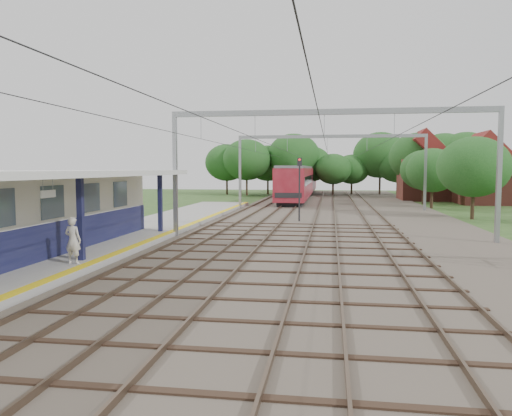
{
  "coord_description": "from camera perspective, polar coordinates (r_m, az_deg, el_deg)",
  "views": [
    {
      "loc": [
        3.59,
        -11.81,
        3.85
      ],
      "look_at": [
        -0.69,
        16.59,
        1.6
      ],
      "focal_mm": 35.0,
      "sensor_mm": 36.0,
      "label": 1
    }
  ],
  "objects": [
    {
      "name": "ground",
      "position": [
        12.93,
        -8.17,
        -12.9
      ],
      "size": [
        160.0,
        160.0,
        0.0
      ],
      "primitive_type": "plane",
      "color": "#2D4C1E",
      "rests_on": "ground"
    },
    {
      "name": "tree_band",
      "position": [
        68.94,
        8.81,
        5.32
      ],
      "size": [
        31.72,
        30.88,
        8.82
      ],
      "color": "#382619",
      "rests_on": "ground"
    },
    {
      "name": "house_near",
      "position": [
        60.38,
        25.37,
        3.23
      ],
      "size": [
        7.0,
        6.12,
        7.89
      ],
      "color": "brown",
      "rests_on": "ground"
    },
    {
      "name": "canopy",
      "position": [
        21.12,
        -24.02,
        3.53
      ],
      "size": [
        6.4,
        20.0,
        3.44
      ],
      "color": "#12143B",
      "rests_on": "platform"
    },
    {
      "name": "catenary_system",
      "position": [
        37.13,
        8.31,
        7.0
      ],
      "size": [
        17.22,
        88.0,
        7.0
      ],
      "color": "gray",
      "rests_on": "ground"
    },
    {
      "name": "house_far",
      "position": [
        65.01,
        19.61,
        3.68
      ],
      "size": [
        8.0,
        6.12,
        8.66
      ],
      "color": "brown",
      "rests_on": "ground"
    },
    {
      "name": "platform",
      "position": [
        28.33,
        -14.58,
        -3.12
      ],
      "size": [
        5.0,
        52.0,
        0.35
      ],
      "primitive_type": "cube",
      "color": "gray",
      "rests_on": "ground"
    },
    {
      "name": "yellow_stripe",
      "position": [
        27.5,
        -10.27,
        -2.89
      ],
      "size": [
        0.45,
        52.0,
        0.01
      ],
      "primitive_type": "cube",
      "color": "yellow",
      "rests_on": "platform"
    },
    {
      "name": "station_building",
      "position": [
        22.64,
        -24.89,
        -0.51
      ],
      "size": [
        3.41,
        18.0,
        3.4
      ],
      "color": "beige",
      "rests_on": "platform"
    },
    {
      "name": "ballast_bed",
      "position": [
        41.98,
        9.09,
        -0.77
      ],
      "size": [
        18.0,
        90.0,
        0.1
      ],
      "primitive_type": "cube",
      "color": "#473D33",
      "rests_on": "ground"
    },
    {
      "name": "signal_post",
      "position": [
        35.85,
        4.99,
        3.11
      ],
      "size": [
        0.35,
        0.29,
        4.65
      ],
      "rotation": [
        0.0,
        0.0,
        0.16
      ],
      "color": "black",
      "rests_on": "ground"
    },
    {
      "name": "train",
      "position": [
        67.72,
        5.11,
        3.13
      ],
      "size": [
        3.12,
        38.85,
        4.08
      ],
      "color": "black",
      "rests_on": "ballast_bed"
    },
    {
      "name": "person",
      "position": [
        19.67,
        -20.2,
        -3.48
      ],
      "size": [
        0.67,
        0.48,
        1.75
      ],
      "primitive_type": "imported",
      "rotation": [
        0.0,
        0.0,
        3.05
      ],
      "color": "beige",
      "rests_on": "platform"
    },
    {
      "name": "rail_tracks",
      "position": [
        42.02,
        5.68,
        -0.56
      ],
      "size": [
        11.8,
        88.0,
        0.15
      ],
      "color": "brown",
      "rests_on": "ballast_bed"
    }
  ]
}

